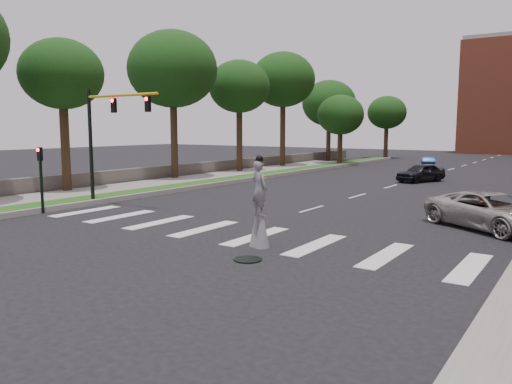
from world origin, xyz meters
TOP-DOWN VIEW (x-y plane):
  - ground_plane at (0.00, 0.00)m, footprint 160.00×160.00m
  - grass_median at (-11.50, 20.00)m, footprint 2.00×60.00m
  - median_curb at (-10.45, 20.00)m, footprint 0.20×60.00m
  - sidewalk_left at (-14.50, 10.00)m, footprint 4.00×60.00m
  - stone_wall at (-17.00, 22.00)m, footprint 0.50×56.00m
  - manhole at (3.00, -2.00)m, footprint 0.90×0.90m
  - traffic_signal at (-9.78, 3.00)m, footprint 5.30×0.23m
  - secondary_signal at (-10.30, -0.50)m, footprint 0.25×0.21m
  - stilt_performer at (2.32, -0.32)m, footprint 0.82×0.67m
  - suv_crossing at (8.52, 7.48)m, footprint 6.02×5.16m
  - car_near at (0.86, 24.31)m, footprint 3.25×4.53m
  - car_mid at (-2.20, 37.47)m, footprint 2.31×3.81m
  - tree_1 at (-16.01, 4.91)m, footprint 5.15×5.15m
  - tree_2 at (-15.99, 14.83)m, footprint 7.05×7.05m
  - tree_3 at (-15.49, 22.99)m, footprint 5.64×5.64m
  - tree_4 at (-15.45, 30.66)m, footprint 6.67×6.67m
  - tree_5 at (-16.07, 42.88)m, footprint 6.73×6.73m
  - tree_6 at (-11.81, 37.05)m, footprint 5.20×5.20m
  - tree_7 at (-11.82, 51.91)m, footprint 5.22×5.22m

SIDE VIEW (x-z plane):
  - ground_plane at x=0.00m, z-range 0.00..0.00m
  - manhole at x=3.00m, z-range 0.00..0.04m
  - sidewalk_left at x=-14.50m, z-range 0.00..0.18m
  - grass_median at x=-11.50m, z-range 0.00..0.25m
  - median_curb at x=-10.45m, z-range 0.00..0.28m
  - stone_wall at x=-17.00m, z-range 0.00..1.10m
  - car_mid at x=-2.20m, z-range 0.00..1.19m
  - car_near at x=0.86m, z-range 0.00..1.43m
  - suv_crossing at x=8.52m, z-range 0.00..1.54m
  - stilt_performer at x=2.32m, z-range -0.27..2.97m
  - secondary_signal at x=-10.30m, z-range 0.33..3.56m
  - traffic_signal at x=-9.78m, z-range 1.05..7.25m
  - tree_6 at x=-11.81m, z-range 1.65..9.44m
  - tree_7 at x=-11.82m, z-range 1.95..10.38m
  - tree_5 at x=-16.07m, z-range 2.14..12.20m
  - tree_1 at x=-16.01m, z-range 2.58..12.25m
  - tree_3 at x=-15.49m, z-range 2.69..12.99m
  - tree_2 at x=-15.99m, z-range 2.82..14.54m
  - tree_4 at x=-15.45m, z-range 3.09..15.04m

